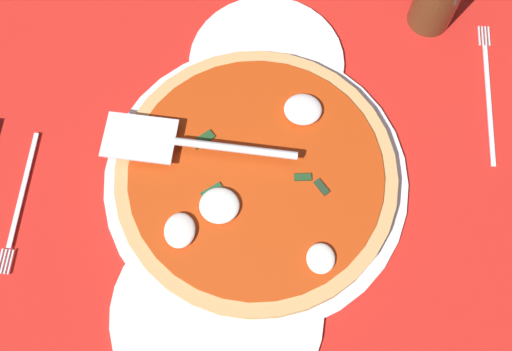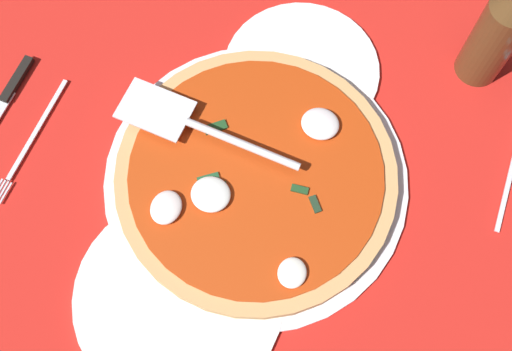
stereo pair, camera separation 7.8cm
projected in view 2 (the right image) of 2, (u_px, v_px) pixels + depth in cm
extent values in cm
cube|color=red|center=(280.00, 212.00, 79.15)|extent=(102.63, 102.63, 0.80)
cube|color=white|center=(174.00, 311.00, 74.41)|extent=(7.89, 7.89, 0.10)
cube|color=white|center=(53.00, 267.00, 76.23)|extent=(7.89, 7.89, 0.10)
cube|color=white|center=(386.00, 314.00, 74.29)|extent=(7.89, 7.89, 0.10)
cube|color=white|center=(260.00, 270.00, 76.11)|extent=(7.89, 7.89, 0.10)
cube|color=white|center=(139.00, 229.00, 77.94)|extent=(7.89, 7.89, 0.10)
cube|color=white|center=(24.00, 189.00, 79.76)|extent=(7.89, 7.89, 0.10)
cube|color=white|center=(467.00, 273.00, 75.99)|extent=(7.89, 7.89, 0.10)
cube|color=white|center=(341.00, 231.00, 77.81)|extent=(7.89, 7.89, 0.10)
cube|color=white|center=(221.00, 191.00, 79.64)|extent=(7.89, 7.89, 0.10)
cube|color=white|center=(106.00, 153.00, 81.46)|extent=(7.89, 7.89, 0.10)
cube|color=silver|center=(419.00, 194.00, 79.51)|extent=(7.89, 7.89, 0.10)
cube|color=white|center=(300.00, 156.00, 81.34)|extent=(7.89, 7.89, 0.10)
cube|color=white|center=(186.00, 119.00, 83.17)|extent=(7.89, 7.89, 0.10)
cube|color=white|center=(76.00, 84.00, 84.99)|extent=(7.89, 7.89, 0.10)
cube|color=white|center=(494.00, 158.00, 81.22)|extent=(7.89, 7.89, 0.10)
cube|color=white|center=(375.00, 122.00, 83.04)|extent=(7.89, 7.89, 0.10)
cube|color=white|center=(262.00, 87.00, 84.87)|extent=(7.89, 7.89, 0.10)
cube|color=white|center=(153.00, 53.00, 86.69)|extent=(7.89, 7.89, 0.10)
cube|color=white|center=(49.00, 21.00, 88.52)|extent=(7.89, 7.89, 0.10)
cube|color=white|center=(448.00, 89.00, 84.74)|extent=(7.89, 7.89, 0.10)
cube|color=white|center=(335.00, 55.00, 86.57)|extent=(7.89, 7.89, 0.10)
cube|color=white|center=(227.00, 23.00, 88.39)|extent=(7.89, 7.89, 0.10)
cube|color=white|center=(405.00, 25.00, 88.27)|extent=(7.89, 7.89, 0.10)
cylinder|color=silver|center=(256.00, 180.00, 79.64)|extent=(38.18, 38.18, 0.93)
cylinder|color=white|center=(179.00, 297.00, 74.45)|extent=(24.94, 24.94, 1.00)
cylinder|color=white|center=(301.00, 70.00, 85.14)|extent=(20.93, 20.93, 1.00)
cylinder|color=tan|center=(256.00, 176.00, 78.44)|extent=(35.00, 35.00, 1.64)
cylinder|color=#B6370D|center=(256.00, 173.00, 77.53)|extent=(31.57, 31.57, 0.30)
ellipsoid|color=white|center=(292.00, 273.00, 72.55)|extent=(3.68, 3.36, 0.98)
ellipsoid|color=white|center=(211.00, 194.00, 75.77)|extent=(4.57, 4.84, 1.21)
ellipsoid|color=white|center=(166.00, 207.00, 75.18)|extent=(4.35, 3.73, 1.23)
ellipsoid|color=white|center=(320.00, 124.00, 78.99)|extent=(4.40, 4.81, 1.30)
cube|color=#1D421F|center=(300.00, 189.00, 76.47)|extent=(1.05, 2.18, 0.30)
cube|color=#1C441F|center=(215.00, 127.00, 79.37)|extent=(2.78, 3.01, 0.30)
cube|color=#1F3521|center=(315.00, 204.00, 75.81)|extent=(2.23, 2.02, 0.30)
cube|color=#294E2F|center=(214.00, 191.00, 76.41)|extent=(3.24, 3.64, 0.30)
cube|color=#1D4E2A|center=(208.00, 180.00, 76.91)|extent=(2.56, 2.90, 0.30)
cube|color=silver|center=(155.00, 110.00, 78.80)|extent=(6.72, 9.31, 0.30)
cylinder|color=silver|center=(242.00, 144.00, 76.78)|extent=(2.20, 15.11, 1.00)
cube|color=silver|center=(512.00, 168.00, 79.92)|extent=(17.79, 0.85, 0.25)
cube|color=white|center=(18.00, 123.00, 82.58)|extent=(17.83, 14.14, 0.60)
cube|color=silver|center=(37.00, 130.00, 81.79)|extent=(15.31, 1.39, 0.25)
cube|color=silver|center=(0.00, 191.00, 78.85)|extent=(3.01, 0.37, 0.25)
cube|color=silver|center=(3.00, 192.00, 78.79)|extent=(3.01, 0.37, 0.25)
cube|color=silver|center=(6.00, 193.00, 78.73)|extent=(3.01, 0.37, 0.25)
cube|color=black|center=(17.00, 79.00, 84.07)|extent=(7.20, 1.57, 0.80)
cylinder|color=#51361B|center=(493.00, 41.00, 79.21)|extent=(5.90, 5.90, 13.97)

